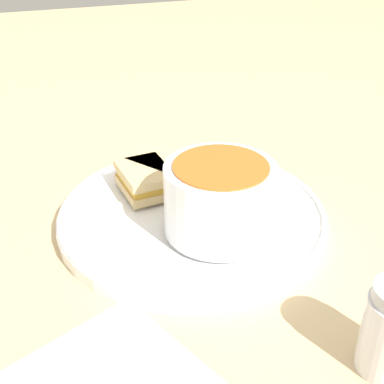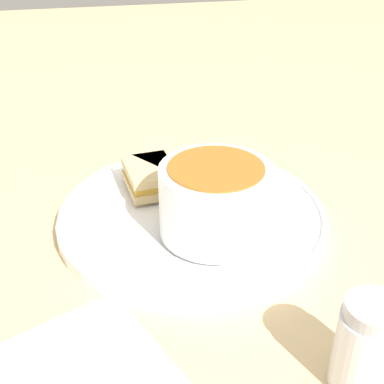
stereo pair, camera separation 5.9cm
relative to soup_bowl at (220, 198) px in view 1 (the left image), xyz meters
name	(u,v)px [view 1 (the left image)]	position (x,y,z in m)	size (l,w,h in m)	color
ground_plane	(192,222)	(-0.05, -0.01, -0.06)	(2.40, 2.40, 0.00)	#D1B27F
plate	(192,215)	(-0.05, -0.01, -0.05)	(0.30, 0.30, 0.02)	white
soup_bowl	(220,198)	(0.00, 0.00, 0.00)	(0.12, 0.12, 0.08)	white
spoon	(258,188)	(-0.06, 0.07, -0.03)	(0.11, 0.04, 0.01)	silver
sandwich_half_near	(160,168)	(-0.13, -0.03, -0.02)	(0.09, 0.09, 0.03)	#DBBC7F
sandwich_half_far	(145,179)	(-0.10, -0.05, -0.02)	(0.08, 0.06, 0.03)	#DBBC7F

